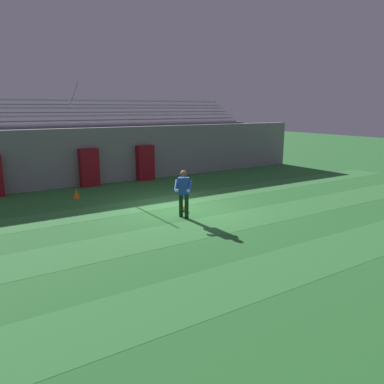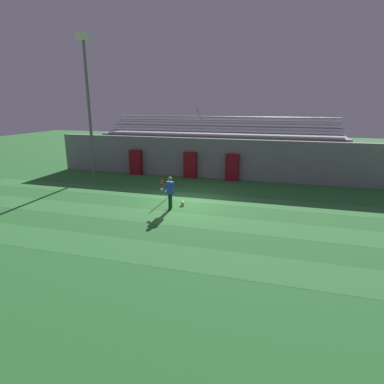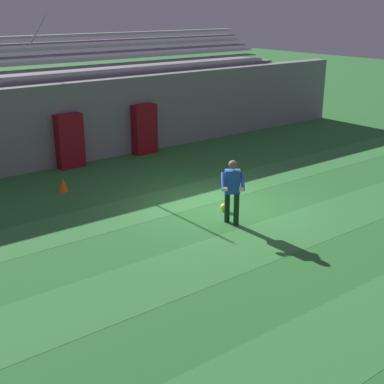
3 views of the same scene
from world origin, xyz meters
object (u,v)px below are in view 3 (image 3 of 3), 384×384
Objects in this scene: padding_pillar_gate_left at (70,141)px; padding_pillar_gate_right at (144,129)px; traffic_cone at (63,185)px; goalkeeper at (232,188)px; soccer_ball at (224,207)px.

padding_pillar_gate_left is 3.00m from padding_pillar_gate_right.
traffic_cone is (-4.30, -2.17, -0.71)m from padding_pillar_gate_right.
goalkeeper is at bearing -81.70° from padding_pillar_gate_left.
padding_pillar_gate_right is 4.37× the size of traffic_cone.
goalkeeper is at bearing -119.00° from soccer_ball.
padding_pillar_gate_left reaches higher than soccer_ball.
goalkeeper is 3.98× the size of traffic_cone.
padding_pillar_gate_left reaches higher than traffic_cone.
padding_pillar_gate_left is at bearing 102.96° from soccer_ball.
soccer_ball is 4.99m from traffic_cone.
traffic_cone reaches higher than soccer_ball.
padding_pillar_gate_right is (3.00, 0.00, 0.00)m from padding_pillar_gate_left.
padding_pillar_gate_left is at bearing 98.30° from goalkeeper.
goalkeeper is 1.21m from soccer_ball.
padding_pillar_gate_left is 2.63m from traffic_cone.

